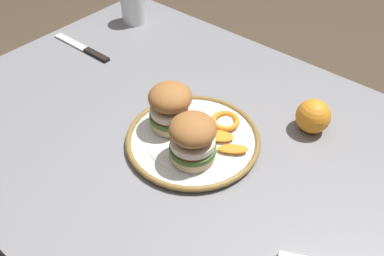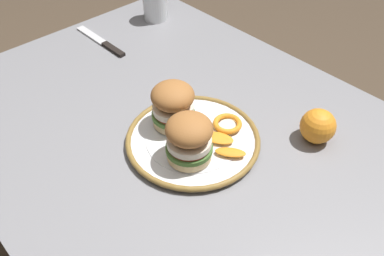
{
  "view_description": "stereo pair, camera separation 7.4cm",
  "coord_description": "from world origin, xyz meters",
  "views": [
    {
      "loc": [
        -0.39,
        0.48,
        1.37
      ],
      "look_at": [
        0.0,
        0.01,
        0.8
      ],
      "focal_mm": 37.59,
      "sensor_mm": 36.0,
      "label": 1
    },
    {
      "loc": [
        -0.45,
        0.43,
        1.37
      ],
      "look_at": [
        0.0,
        0.01,
        0.8
      ],
      "focal_mm": 37.59,
      "sensor_mm": 36.0,
      "label": 2
    }
  ],
  "objects": [
    {
      "name": "sandwich_half_left",
      "position": [
        -0.04,
        0.06,
        0.83
      ],
      "size": [
        0.12,
        0.12,
        0.1
      ],
      "color": "beige",
      "rests_on": "dinner_plate"
    },
    {
      "name": "sandwich_half_right",
      "position": [
        0.06,
        0.01,
        0.83
      ],
      "size": [
        0.12,
        0.12,
        0.1
      ],
      "color": "beige",
      "rests_on": "dinner_plate"
    },
    {
      "name": "orange_peel_curled",
      "position": [
        -0.03,
        -0.06,
        0.78
      ],
      "size": [
        0.08,
        0.08,
        0.01
      ],
      "color": "orange",
      "rests_on": "dinner_plate"
    },
    {
      "name": "orange_peel_strip_short",
      "position": [
        -0.04,
        -0.02,
        0.78
      ],
      "size": [
        0.08,
        0.06,
        0.01
      ],
      "color": "orange",
      "rests_on": "dinner_plate"
    },
    {
      "name": "dining_table",
      "position": [
        0.0,
        0.0,
        0.65
      ],
      "size": [
        1.25,
        0.84,
        0.76
      ],
      "color": "gray",
      "rests_on": "ground"
    },
    {
      "name": "orange_peel_strip_long",
      "position": [
        -0.09,
        -0.01,
        0.78
      ],
      "size": [
        0.07,
        0.06,
        0.01
      ],
      "color": "orange",
      "rests_on": "dinner_plate"
    },
    {
      "name": "drinking_glass",
      "position": [
        0.49,
        -0.28,
        0.81
      ],
      "size": [
        0.07,
        0.07,
        0.12
      ],
      "color": "white",
      "rests_on": "dining_table"
    },
    {
      "name": "table_knife",
      "position": [
        0.47,
        -0.07,
        0.76
      ],
      "size": [
        0.22,
        0.02,
        0.01
      ],
      "color": "silver",
      "rests_on": "dining_table"
    },
    {
      "name": "whole_orange",
      "position": [
        -0.17,
        -0.19,
        0.8
      ],
      "size": [
        0.08,
        0.08,
        0.08
      ],
      "primitive_type": "sphere",
      "color": "orange",
      "rests_on": "dining_table"
    },
    {
      "name": "dinner_plate",
      "position": [
        0.0,
        0.01,
        0.77
      ],
      "size": [
        0.29,
        0.29,
        0.02
      ],
      "color": "white",
      "rests_on": "dining_table"
    }
  ]
}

